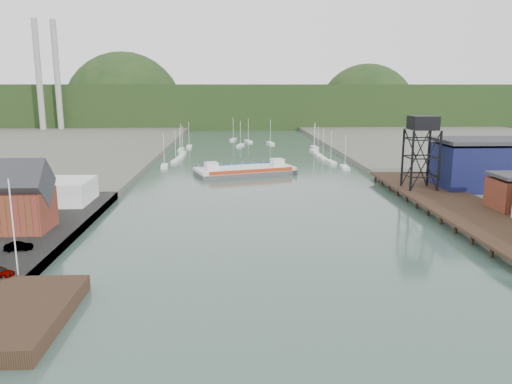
{
  "coord_description": "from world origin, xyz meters",
  "views": [
    {
      "loc": [
        -6.43,
        -49.26,
        24.13
      ],
      "look_at": [
        -1.93,
        46.67,
        4.0
      ],
      "focal_mm": 35.0,
      "sensor_mm": 36.0,
      "label": 1
    }
  ],
  "objects": [
    {
      "name": "ground",
      "position": [
        0.0,
        0.0,
        0.0
      ],
      "size": [
        600.0,
        600.0,
        0.0
      ],
      "primitive_type": "plane",
      "color": "#283F36",
      "rests_on": "ground"
    },
    {
      "name": "smokestacks",
      "position": [
        -106.0,
        232.5,
        30.0
      ],
      "size": [
        11.2,
        8.2,
        60.0
      ],
      "color": "#999894",
      "rests_on": "ground"
    },
    {
      "name": "lift_tower",
      "position": [
        35.0,
        58.0,
        15.65
      ],
      "size": [
        6.5,
        6.5,
        16.0
      ],
      "color": "black",
      "rests_on": "east_pier"
    },
    {
      "name": "west_stage",
      "position": [
        -29.0,
        0.0,
        0.9
      ],
      "size": [
        10.0,
        18.0,
        1.8
      ],
      "primitive_type": "cube",
      "color": "black",
      "rests_on": "ground"
    },
    {
      "name": "east_pier",
      "position": [
        37.0,
        45.0,
        1.9
      ],
      "size": [
        14.0,
        70.0,
        2.45
      ],
      "color": "black",
      "rests_on": "ground"
    },
    {
      "name": "white_shed",
      "position": [
        -44.0,
        50.0,
        3.85
      ],
      "size": [
        18.0,
        12.0,
        4.5
      ],
      "primitive_type": "cube",
      "color": "silver",
      "rests_on": "west_quay"
    },
    {
      "name": "car_west_b",
      "position": [
        -36.77,
        19.46,
        2.21
      ],
      "size": [
        3.91,
        2.08,
        1.22
      ],
      "primitive_type": "imported",
      "rotation": [
        0.0,
        0.0,
        1.79
      ],
      "color": "#999999",
      "rests_on": "west_quay"
    },
    {
      "name": "chain_ferry",
      "position": [
        -2.96,
        90.5,
        1.14
      ],
      "size": [
        29.62,
        19.08,
        3.97
      ],
      "rotation": [
        0.0,
        0.0,
        0.32
      ],
      "color": "#49494B",
      "rests_on": "ground"
    },
    {
      "name": "distant_hills",
      "position": [
        -3.98,
        301.35,
        10.38
      ],
      "size": [
        500.0,
        120.0,
        80.0
      ],
      "color": "black",
      "rests_on": "ground"
    },
    {
      "name": "blue_shed",
      "position": [
        50.0,
        60.0,
        7.06
      ],
      "size": [
        20.5,
        14.5,
        11.3
      ],
      "color": "#0C0C35",
      "rests_on": "east_land"
    },
    {
      "name": "marina_sailboats",
      "position": [
        0.08,
        138.46,
        0.35
      ],
      "size": [
        57.71,
        92.65,
        0.9
      ],
      "color": "silver",
      "rests_on": "ground"
    },
    {
      "name": "flagpole",
      "position": [
        -33.0,
        10.0,
        7.6
      ],
      "size": [
        0.16,
        0.16,
        12.0
      ],
      "primitive_type": "cylinder",
      "color": "silver",
      "rests_on": "west_quay"
    },
    {
      "name": "harbor_building",
      "position": [
        -42.0,
        30.0,
        6.09
      ],
      "size": [
        12.2,
        8.2,
        8.9
      ],
      "color": "#5E301A",
      "rests_on": "west_quay"
    }
  ]
}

